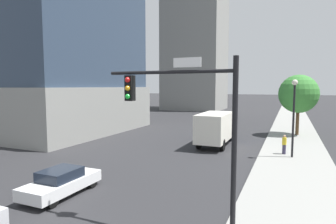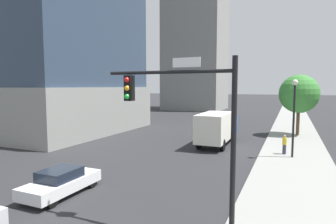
{
  "view_description": "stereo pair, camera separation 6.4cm",
  "coord_description": "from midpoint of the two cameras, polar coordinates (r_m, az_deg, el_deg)",
  "views": [
    {
      "loc": [
        8.31,
        -6.07,
        5.66
      ],
      "look_at": [
        0.14,
        12.88,
        3.78
      ],
      "focal_mm": 30.37,
      "sensor_mm": 36.0,
      "label": 1
    },
    {
      "loc": [
        8.37,
        -6.04,
        5.66
      ],
      "look_at": [
        0.14,
        12.88,
        3.78
      ],
      "focal_mm": 30.37,
      "sensor_mm": 36.0,
      "label": 2
    }
  ],
  "objects": [
    {
      "name": "construction_building",
      "position": [
        71.65,
        5.54,
        15.77
      ],
      "size": [
        17.17,
        13.8,
        43.93
      ],
      "color": "gray",
      "rests_on": "ground"
    },
    {
      "name": "pedestrian_yellow_shirt",
      "position": [
        25.08,
        22.22,
        -6.03
      ],
      "size": [
        0.34,
        0.34,
        1.57
      ],
      "color": "#38334C",
      "rests_on": "sidewalk"
    },
    {
      "name": "car_white",
      "position": [
        16.25,
        -20.73,
        -12.99
      ],
      "size": [
        1.84,
        4.31,
        1.38
      ],
      "color": "silver",
      "rests_on": "ground"
    },
    {
      "name": "sidewalk",
      "position": [
        26.65,
        23.85,
        -7.35
      ],
      "size": [
        5.25,
        120.0,
        0.15
      ],
      "primitive_type": "cube",
      "color": "gray",
      "rests_on": "ground"
    },
    {
      "name": "box_truck",
      "position": [
        27.72,
        9.74,
        -2.91
      ],
      "size": [
        2.45,
        7.85,
        3.16
      ],
      "color": "#1E4799",
      "rests_on": "ground"
    },
    {
      "name": "street_tree",
      "position": [
        35.18,
        24.67,
        3.31
      ],
      "size": [
        4.31,
        4.31,
        6.81
      ],
      "color": "brown",
      "rests_on": "sidewalk"
    },
    {
      "name": "street_lamp",
      "position": [
        23.84,
        23.88,
        0.93
      ],
      "size": [
        0.44,
        0.44,
        6.02
      ],
      "color": "black",
      "rests_on": "sidewalk"
    },
    {
      "name": "traffic_light_pole",
      "position": [
        10.85,
        3.77,
        -0.03
      ],
      "size": [
        5.3,
        0.48,
        6.58
      ],
      "color": "black",
      "rests_on": "sidewalk"
    }
  ]
}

